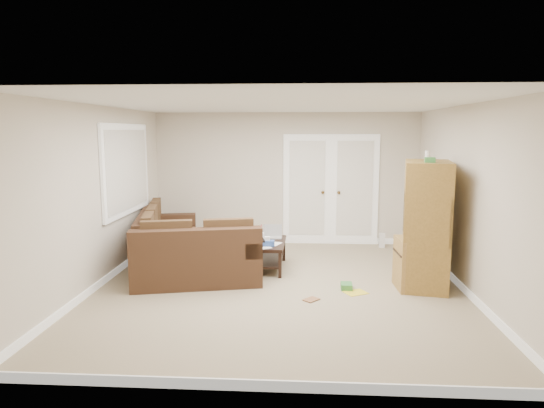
# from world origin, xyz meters

# --- Properties ---
(floor) EXTENTS (5.50, 5.50, 0.00)m
(floor) POSITION_xyz_m (0.00, 0.00, 0.00)
(floor) COLOR tan
(floor) RESTS_ON ground
(ceiling) EXTENTS (5.00, 5.50, 0.02)m
(ceiling) POSITION_xyz_m (0.00, 0.00, 2.50)
(ceiling) COLOR silver
(ceiling) RESTS_ON wall_back
(wall_left) EXTENTS (0.02, 5.50, 2.50)m
(wall_left) POSITION_xyz_m (-2.50, 0.00, 1.25)
(wall_left) COLOR beige
(wall_left) RESTS_ON floor
(wall_right) EXTENTS (0.02, 5.50, 2.50)m
(wall_right) POSITION_xyz_m (2.50, 0.00, 1.25)
(wall_right) COLOR beige
(wall_right) RESTS_ON floor
(wall_back) EXTENTS (5.00, 0.02, 2.50)m
(wall_back) POSITION_xyz_m (0.00, 2.75, 1.25)
(wall_back) COLOR beige
(wall_back) RESTS_ON floor
(wall_front) EXTENTS (5.00, 0.02, 2.50)m
(wall_front) POSITION_xyz_m (0.00, -2.75, 1.25)
(wall_front) COLOR beige
(wall_front) RESTS_ON floor
(baseboards) EXTENTS (5.00, 5.50, 0.10)m
(baseboards) POSITION_xyz_m (0.00, 0.00, 0.05)
(baseboards) COLOR white
(baseboards) RESTS_ON floor
(french_doors) EXTENTS (1.80, 0.05, 2.13)m
(french_doors) POSITION_xyz_m (0.85, 2.71, 1.04)
(french_doors) COLOR white
(french_doors) RESTS_ON floor
(window_left) EXTENTS (0.05, 1.92, 1.42)m
(window_left) POSITION_xyz_m (-2.46, 1.00, 1.55)
(window_left) COLOR white
(window_left) RESTS_ON wall_left
(sectional_sofa) EXTENTS (2.37, 2.85, 0.84)m
(sectional_sofa) POSITION_xyz_m (-1.58, 0.72, 0.33)
(sectional_sofa) COLOR #402818
(sectional_sofa) RESTS_ON floor
(coffee_table) EXTENTS (0.55, 1.06, 0.72)m
(coffee_table) POSITION_xyz_m (-0.22, 0.93, 0.24)
(coffee_table) COLOR black
(coffee_table) RESTS_ON floor
(tv_armoire) EXTENTS (0.80, 1.18, 1.87)m
(tv_armoire) POSITION_xyz_m (2.03, 0.26, 0.88)
(tv_armoire) COLOR olive
(tv_armoire) RESTS_ON floor
(side_cabinet) EXTENTS (0.56, 0.56, 1.15)m
(side_cabinet) POSITION_xyz_m (1.88, 0.05, 0.41)
(side_cabinet) COLOR #A47B3C
(side_cabinet) RESTS_ON floor
(space_heater) EXTENTS (0.12, 0.10, 0.27)m
(space_heater) POSITION_xyz_m (1.80, 2.45, 0.13)
(space_heater) COLOR white
(space_heater) RESTS_ON floor
(floor_magazine) EXTENTS (0.36, 0.34, 0.01)m
(floor_magazine) POSITION_xyz_m (1.04, -0.18, 0.00)
(floor_magazine) COLOR yellow
(floor_magazine) RESTS_ON floor
(floor_greenbox) EXTENTS (0.16, 0.21, 0.08)m
(floor_greenbox) POSITION_xyz_m (0.93, -0.03, 0.04)
(floor_greenbox) COLOR #387B38
(floor_greenbox) RESTS_ON floor
(floor_book) EXTENTS (0.24, 0.25, 0.02)m
(floor_book) POSITION_xyz_m (0.38, -0.46, 0.01)
(floor_book) COLOR brown
(floor_book) RESTS_ON floor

